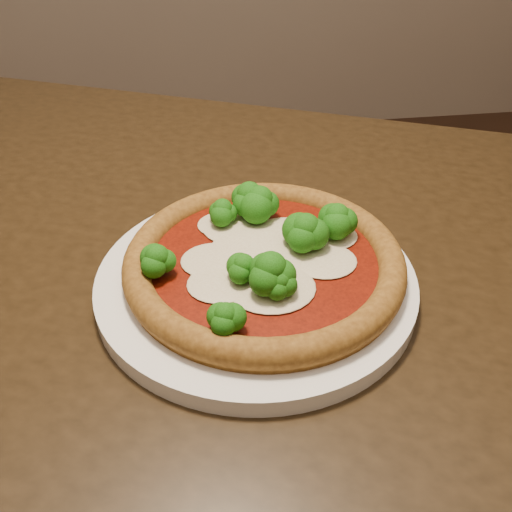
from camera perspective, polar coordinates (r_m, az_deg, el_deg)
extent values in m
cube|color=black|center=(0.62, -5.58, -2.18)|extent=(1.35, 1.22, 0.04)
cylinder|color=black|center=(1.31, -19.76, -0.97)|extent=(0.06, 0.06, 0.71)
cylinder|color=white|center=(0.56, 0.00, -2.51)|extent=(0.31, 0.31, 0.02)
cylinder|color=brown|center=(0.56, 0.81, -1.01)|extent=(0.27, 0.27, 0.01)
torus|color=brown|center=(0.55, 0.82, -0.44)|extent=(0.27, 0.27, 0.03)
cylinder|color=#6F1205|center=(0.55, 0.82, -0.40)|extent=(0.22, 0.22, 0.00)
ellipsoid|color=beige|center=(0.56, 0.70, 0.81)|extent=(0.10, 0.09, 0.01)
ellipsoid|color=beige|center=(0.55, -4.36, -0.40)|extent=(0.06, 0.06, 0.00)
ellipsoid|color=beige|center=(0.59, -2.00, 2.90)|extent=(0.07, 0.06, 0.01)
ellipsoid|color=beige|center=(0.60, -3.37, 3.22)|extent=(0.05, 0.05, 0.00)
ellipsoid|color=beige|center=(0.59, 7.42, 2.04)|extent=(0.06, 0.05, 0.00)
ellipsoid|color=beige|center=(0.52, -3.51, -2.72)|extent=(0.06, 0.06, 0.01)
ellipsoid|color=beige|center=(0.58, 2.96, 1.87)|extent=(0.08, 0.07, 0.01)
ellipsoid|color=beige|center=(0.52, 1.57, -3.15)|extent=(0.08, 0.07, 0.01)
ellipsoid|color=beige|center=(0.55, 6.84, -0.46)|extent=(0.06, 0.06, 0.01)
ellipsoid|color=#248214|center=(0.50, 2.34, -2.63)|extent=(0.03, 0.03, 0.03)
ellipsoid|color=#248214|center=(0.53, -9.85, -0.23)|extent=(0.04, 0.04, 0.03)
ellipsoid|color=#248214|center=(0.55, 4.98, 2.64)|extent=(0.05, 0.05, 0.04)
ellipsoid|color=#248214|center=(0.46, -3.06, -6.02)|extent=(0.03, 0.03, 0.03)
ellipsoid|color=#248214|center=(0.51, -1.24, -1.03)|extent=(0.04, 0.04, 0.03)
ellipsoid|color=#248214|center=(0.59, -3.37, 4.61)|extent=(0.04, 0.04, 0.03)
ellipsoid|color=#248214|center=(0.59, 0.40, 5.53)|extent=(0.05, 0.05, 0.04)
ellipsoid|color=#248214|center=(0.50, 1.49, -1.41)|extent=(0.05, 0.05, 0.04)
ellipsoid|color=#248214|center=(0.60, -0.66, 5.96)|extent=(0.05, 0.05, 0.04)
ellipsoid|color=#248214|center=(0.58, 8.11, 3.80)|extent=(0.04, 0.04, 0.04)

